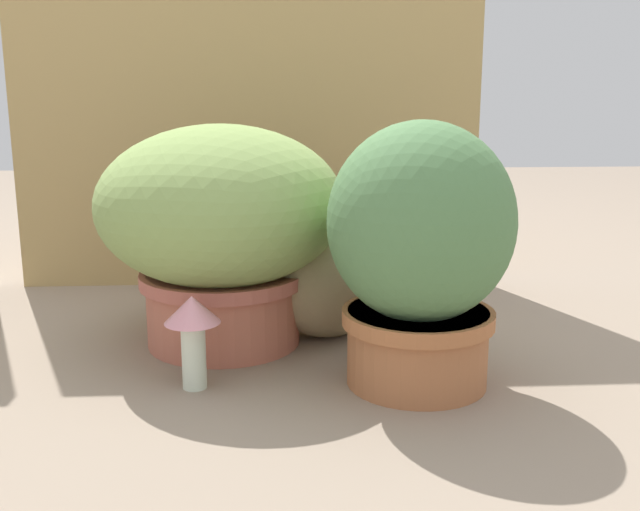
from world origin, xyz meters
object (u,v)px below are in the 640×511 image
object	(u,v)px
grass_planter	(221,223)
cat	(339,273)
leafy_planter	(420,249)
mushroom_ornament_pink	(193,324)

from	to	relation	value
grass_planter	cat	xyz separation A→B (m)	(0.22, 0.04, -0.11)
cat	leafy_planter	bearing A→B (deg)	-67.43
cat	mushroom_ornament_pink	xyz separation A→B (m)	(-0.25, -0.25, -0.02)
cat	mushroom_ornament_pink	size ratio (longest dim) A/B	2.51
leafy_planter	mushroom_ornament_pink	size ratio (longest dim) A/B	2.78
cat	grass_planter	bearing A→B (deg)	-170.53
cat	mushroom_ornament_pink	bearing A→B (deg)	-134.98
leafy_planter	cat	xyz separation A→B (m)	(-0.11, 0.25, -0.10)
leafy_planter	grass_planter	bearing A→B (deg)	146.32
grass_planter	mushroom_ornament_pink	size ratio (longest dim) A/B	2.94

